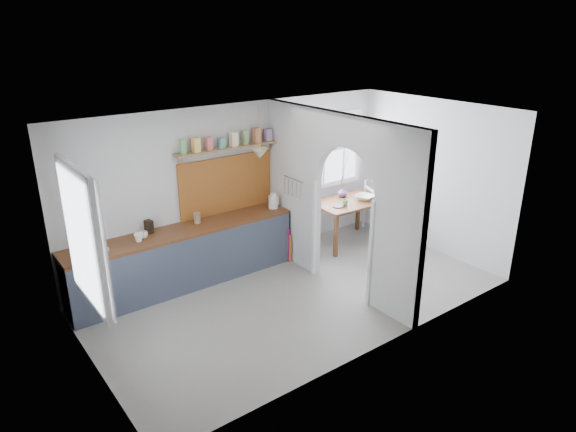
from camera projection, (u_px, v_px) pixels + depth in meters
floor at (298, 295)px, 7.51m from camera, size 5.80×3.20×0.01m
ceiling at (299, 117)px, 6.59m from camera, size 5.80×3.20×0.01m
walls at (298, 212)px, 7.05m from camera, size 5.81×3.21×2.60m
partition at (334, 191)px, 7.44m from camera, size 0.12×3.20×2.60m
kitchen_window at (81, 238)px, 5.31m from camera, size 0.10×1.16×1.50m
nook_window at (324, 151)px, 9.13m from camera, size 1.76×0.10×1.30m
counter at (184, 256)px, 7.70m from camera, size 3.50×0.60×0.90m
sink at (94, 252)px, 6.80m from camera, size 0.40×0.40×0.02m
backsplash at (227, 184)px, 8.10m from camera, size 1.65×0.03×0.90m
shelf at (228, 144)px, 7.80m from camera, size 1.75×0.20×0.21m
pendant_lamp at (260, 153)px, 7.79m from camera, size 0.26×0.26×0.16m
utensil_rail at (294, 179)px, 8.02m from camera, size 0.02×0.50×0.02m
dining_table at (348, 222)px, 9.20m from camera, size 1.30×0.89×0.79m
chair_left at (304, 231)px, 8.73m from camera, size 0.44×0.44×0.85m
chair_right at (378, 206)px, 9.74m from camera, size 0.56×0.56×0.96m
kettle at (273, 201)px, 8.35m from camera, size 0.25×0.22×0.25m
mug_a at (139, 238)px, 7.09m from camera, size 0.16×0.16×0.11m
mug_b at (144, 235)px, 7.21m from camera, size 0.13×0.13×0.09m
knife_block at (149, 227)px, 7.37m from camera, size 0.11×0.14×0.19m
jar at (197, 218)px, 7.74m from camera, size 0.11×0.11×0.16m
towel_magenta at (289, 246)px, 8.48m from camera, size 0.02×0.03×0.61m
towel_orange at (290, 249)px, 8.46m from camera, size 0.02×0.03×0.47m
bowl at (365, 197)px, 9.14m from camera, size 0.41×0.41×0.08m
table_cup at (345, 203)px, 8.83m from camera, size 0.11×0.11×0.10m
plate at (338, 206)px, 8.79m from camera, size 0.23×0.23×0.02m
vase at (342, 192)px, 9.26m from camera, size 0.17×0.17×0.18m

